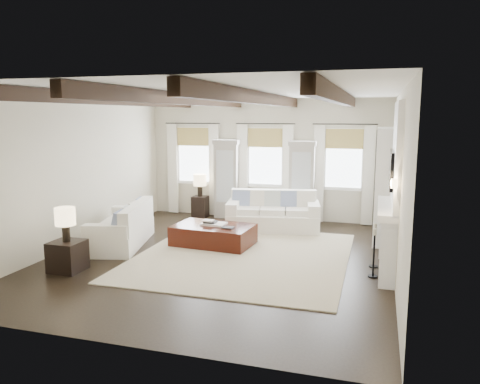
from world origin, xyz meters
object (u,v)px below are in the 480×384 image
(side_table_front, at_px, (68,256))
(side_table_back, at_px, (200,207))
(sofa_back, at_px, (273,214))
(ottoman, at_px, (214,235))
(sofa_left, at_px, (124,228))

(side_table_front, distance_m, side_table_back, 4.91)
(sofa_back, height_order, ottoman, sofa_back)
(ottoman, bearing_deg, sofa_back, 66.61)
(sofa_left, relative_size, side_table_front, 4.18)
(side_table_front, height_order, side_table_back, side_table_back)
(sofa_back, height_order, sofa_left, sofa_back)
(ottoman, distance_m, side_table_front, 3.04)
(sofa_left, bearing_deg, side_table_back, 79.63)
(sofa_back, xyz_separation_m, side_table_back, (-2.22, 0.81, -0.09))
(ottoman, bearing_deg, sofa_left, -158.93)
(ottoman, xyz_separation_m, side_table_back, (-1.30, 2.53, 0.07))
(ottoman, bearing_deg, side_table_front, -124.93)
(side_table_front, bearing_deg, ottoman, 50.26)
(ottoman, distance_m, side_table_back, 2.84)
(sofa_back, distance_m, sofa_left, 3.59)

